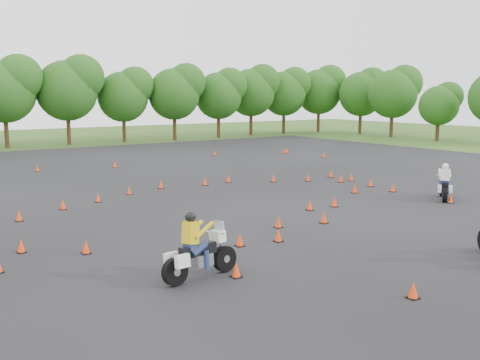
% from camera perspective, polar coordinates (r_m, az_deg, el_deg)
% --- Properties ---
extents(ground, '(140.00, 140.00, 0.00)m').
position_cam_1_polar(ground, '(23.32, 5.59, -4.20)').
color(ground, '#2D5119').
rests_on(ground, ground).
extents(asphalt_pad, '(62.00, 62.00, 0.00)m').
position_cam_1_polar(asphalt_pad, '(28.06, -2.32, -1.88)').
color(asphalt_pad, black).
rests_on(asphalt_pad, ground).
extents(treeline, '(87.15, 32.24, 10.01)m').
position_cam_1_polar(treeline, '(55.02, -17.48, 7.90)').
color(treeline, '#214C15').
rests_on(treeline, ground).
extents(traffic_cones, '(36.33, 32.66, 0.45)m').
position_cam_1_polar(traffic_cones, '(27.73, -0.92, -1.53)').
color(traffic_cones, '#F8370A').
rests_on(traffic_cones, asphalt_pad).
extents(rider_yellow, '(2.70, 1.14, 2.02)m').
position_cam_1_polar(rider_yellow, '(15.70, -4.15, -6.94)').
color(rider_yellow, gold).
rests_on(rider_yellow, ground).
extents(rider_white, '(2.37, 2.11, 1.88)m').
position_cam_1_polar(rider_white, '(29.42, 20.94, -0.11)').
color(rider_white, silver).
rests_on(rider_white, ground).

